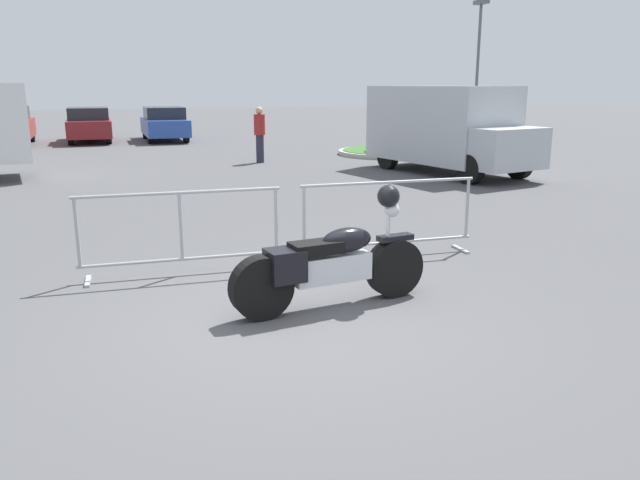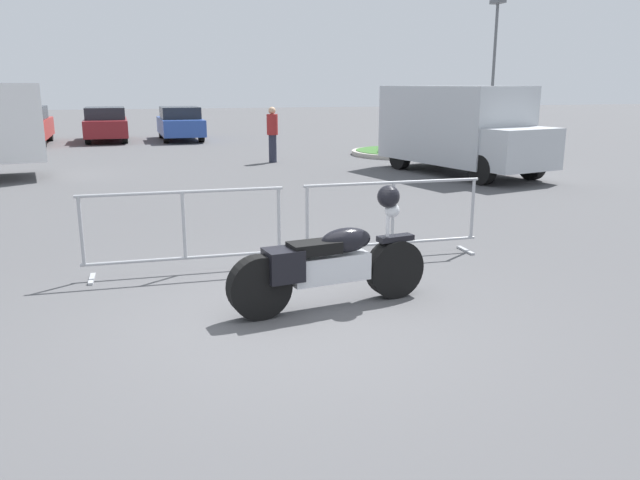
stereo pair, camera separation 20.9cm
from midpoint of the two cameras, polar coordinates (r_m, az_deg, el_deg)
The scene contains 11 objects.
ground_plane at distance 6.39m, azimuth -2.88°, elevation -7.51°, with size 120.00×120.00×0.00m, color #4C4C4F.
motorcycle at distance 6.66m, azimuth 0.14°, elevation -2.14°, with size 2.27×0.54×1.29m.
crowd_barrier_near at distance 8.00m, azimuth -13.30°, elevation 0.75°, with size 2.53×0.47×1.07m.
crowd_barrier_far at distance 8.66m, azimuth 5.62°, elevation 2.07°, with size 2.53×0.47×1.07m.
delivery_van at distance 17.37m, azimuth 11.11°, elevation 10.12°, with size 3.07×5.32×2.31m.
parked_car_red at distance 27.91m, azimuth -27.00°, elevation 9.28°, with size 1.97×4.52×1.51m.
parked_car_maroon at distance 28.33m, azimuth -20.57°, elevation 9.86°, with size 1.85×4.26×1.43m.
parked_car_blue at distance 28.03m, azimuth -14.25°, elevation 10.28°, with size 1.85×4.25×1.42m.
pedestrian at distance 19.45m, azimuth -5.85°, elevation 9.75°, with size 0.35×0.35×1.69m.
planter_island at distance 21.98m, azimuth 6.09°, elevation 8.91°, with size 3.55×3.55×1.19m.
street_lamp at distance 27.67m, azimuth 14.07°, elevation 16.45°, with size 0.36×0.70×5.68m.
Camera 1 is at (-1.60, -5.72, 2.34)m, focal length 35.00 mm.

